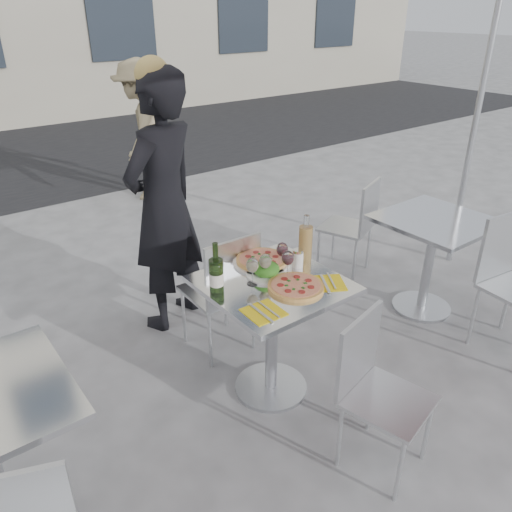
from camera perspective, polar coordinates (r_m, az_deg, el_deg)
ground at (r=3.17m, az=1.70°, el=-14.84°), size 80.00×80.00×0.00m
street_asphalt at (r=8.72m, az=-26.65°, el=10.00°), size 24.00×5.00×0.00m
main_table at (r=2.84m, az=1.85°, el=-6.69°), size 0.72×0.72×0.75m
side_table_right at (r=3.86m, az=19.44°, el=1.17°), size 0.72×0.72×0.75m
chair_far at (r=3.17m, az=-3.63°, el=-3.38°), size 0.40×0.41×0.87m
chair_near at (r=2.54m, az=13.37°, el=-13.77°), size 0.45×0.45×0.82m
side_chair_rfar at (r=4.25m, az=11.38°, el=4.00°), size 0.50×0.51×0.85m
side_chair_rnear at (r=3.65m, az=27.22°, el=-1.72°), size 0.47×0.48×0.93m
woman_diner at (r=3.44m, az=-10.49°, el=5.71°), size 0.77×0.65×1.79m
pedestrian_b at (r=6.12m, az=-12.86°, el=13.76°), size 1.09×1.18×1.59m
pizza_near at (r=2.68m, az=4.57°, el=-3.46°), size 0.30×0.30×0.02m
pizza_far at (r=2.92m, az=0.66°, el=-0.53°), size 0.34×0.34×0.03m
salad_plate at (r=2.78m, az=1.17°, el=-1.64°), size 0.22×0.22×0.09m
wine_bottle at (r=2.58m, az=-4.56°, el=-2.16°), size 0.07×0.08×0.29m
carafe at (r=2.92m, az=5.67°, el=1.49°), size 0.08×0.08×0.29m
sugar_shaker at (r=2.88m, az=4.78°, el=-0.25°), size 0.06×0.06×0.11m
wineglass_white_a at (r=2.66m, az=-0.42°, el=-1.16°), size 0.07×0.07×0.16m
wineglass_white_b at (r=2.70m, az=1.06°, el=-0.71°), size 0.07×0.07×0.16m
wineglass_red_a at (r=2.74m, az=3.66°, el=-0.33°), size 0.07×0.07×0.16m
wineglass_red_b at (r=2.84m, az=3.02°, el=0.64°), size 0.07×0.07×0.16m
napkin_left at (r=2.48m, az=0.88°, el=-6.38°), size 0.19×0.20×0.01m
napkin_right at (r=2.75m, az=8.17°, el=-3.05°), size 0.25×0.25×0.01m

